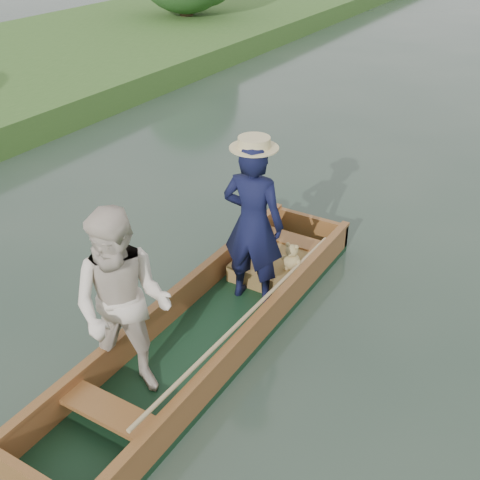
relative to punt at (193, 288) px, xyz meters
The scene contains 2 objects.
ground 0.79m from the punt, 68.47° to the left, with size 120.00×120.00×0.00m, color #283D30.
punt is the anchor object (origin of this frame).
Camera 1 is at (2.94, -4.26, 4.27)m, focal length 45.00 mm.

